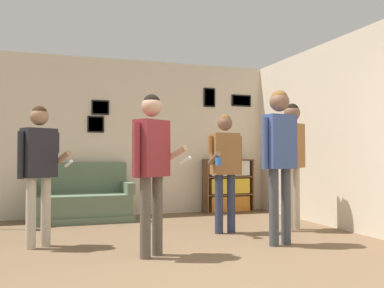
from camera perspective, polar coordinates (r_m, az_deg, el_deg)
name	(u,v)px	position (r m, az deg, el deg)	size (l,w,h in m)	color
ground_plane	(220,285)	(3.58, 3.77, -18.25)	(20.00, 20.00, 0.00)	brown
wall_back	(128,137)	(7.52, -8.59, 0.94)	(7.54, 0.08, 2.70)	beige
wall_right	(330,134)	(6.57, 17.89, 1.32)	(0.06, 6.59, 2.70)	beige
couch	(81,202)	(7.04, -14.59, -7.45)	(1.57, 0.80, 0.92)	#5B7056
bookshelf	(228,186)	(7.84, 4.84, -5.56)	(0.91, 0.30, 0.96)	brown
person_player_foreground_left	(39,161)	(5.11, -19.73, -2.14)	(0.59, 0.36, 1.59)	#B7AD99
person_player_foreground_center	(152,157)	(4.39, -5.39, -1.69)	(0.60, 0.37, 1.66)	brown
person_watcher_holding_cup	(225,161)	(5.71, 4.43, -2.22)	(0.50, 0.41, 1.58)	#2D334C
person_spectator_near_bookshelf	(280,148)	(5.04, 11.61, -0.57)	(0.49, 0.26, 1.79)	#3D4247
person_spectator_far_right	(292,152)	(6.07, 13.24, -0.98)	(0.45, 0.35, 1.75)	#B7AD99
drinking_cup	(231,156)	(7.85, 5.20, -1.65)	(0.09, 0.09, 0.10)	yellow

